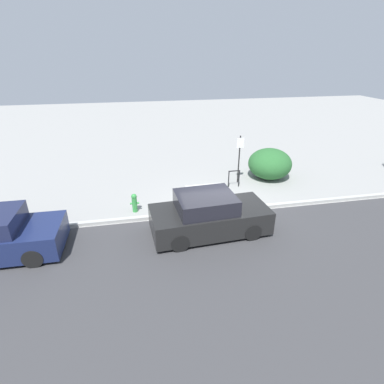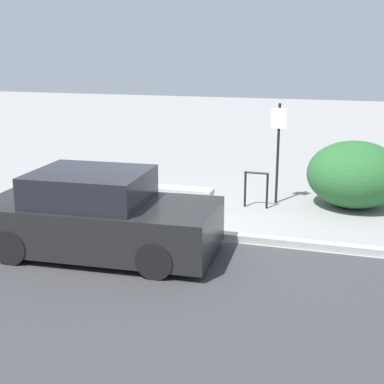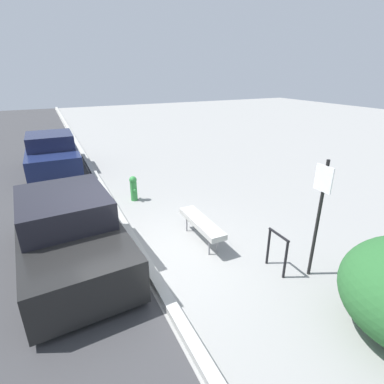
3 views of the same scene
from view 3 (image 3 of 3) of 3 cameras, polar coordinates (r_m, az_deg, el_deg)
name	(u,v)px [view 3 (image 3 of 3)]	position (r m, az deg, el deg)	size (l,w,h in m)	color
ground_plane	(143,259)	(6.51, -9.37, -12.56)	(60.00, 60.00, 0.00)	gray
curb	(143,257)	(6.47, -9.41, -12.09)	(60.00, 0.20, 0.13)	#A8A8A3
bench	(201,223)	(6.81, 1.79, -5.92)	(1.62, 0.38, 0.54)	gray
bike_rack	(277,248)	(6.07, 15.92, -10.29)	(0.55, 0.06, 0.83)	black
sign_post	(319,210)	(5.77, 23.07, -3.11)	(0.36, 0.08, 2.30)	black
fire_hydrant	(134,188)	(9.16, -11.07, 0.83)	(0.36, 0.22, 0.77)	#338C3F
parked_car_near	(69,233)	(6.53, -22.42, -7.16)	(4.12, 2.05, 1.46)	black
parked_car_far	(52,154)	(12.87, -25.04, 6.50)	(3.82, 1.87, 1.44)	black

